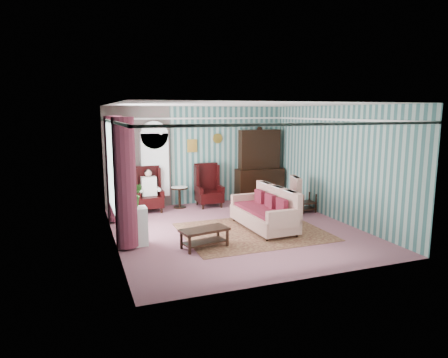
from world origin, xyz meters
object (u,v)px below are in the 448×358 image
object	(u,v)px
round_side_table	(180,197)
coffee_table	(204,238)
bookcase	(155,169)
nest_table	(306,202)
floral_armchair	(284,197)
wingback_right	(209,185)
dresser_hutch	(260,163)
sofa	(264,207)
plant_stand	(134,227)
seated_woman	(149,191)
wingback_left	(149,189)

from	to	relation	value
round_side_table	coffee_table	size ratio (longest dim) A/B	0.61
bookcase	coffee_table	size ratio (longest dim) A/B	2.29
nest_table	floral_armchair	xyz separation A→B (m)	(-0.71, -0.00, 0.21)
wingback_right	dresser_hutch	bearing A→B (deg)	8.77
sofa	floral_armchair	xyz separation A→B (m)	(1.12, 1.04, -0.05)
dresser_hutch	plant_stand	xyz separation A→B (m)	(-4.30, -3.02, -0.78)
bookcase	sofa	xyz separation A→B (m)	(2.00, -2.98, -0.59)
wingback_right	nest_table	bearing A→B (deg)	-33.75
dresser_hutch	floral_armchair	distance (m)	1.96
seated_woman	floral_armchair	world-z (taller)	seated_woman
nest_table	floral_armchair	bearing A→B (deg)	-179.75
plant_stand	coffee_table	distance (m)	1.49
wingback_left	sofa	world-z (taller)	wingback_left
floral_armchair	wingback_left	bearing A→B (deg)	80.69
dresser_hutch	wingback_right	xyz separation A→B (m)	(-1.75, -0.27, -0.55)
coffee_table	bookcase	bearing A→B (deg)	94.24
nest_table	sofa	bearing A→B (deg)	-150.19
round_side_table	wingback_right	bearing A→B (deg)	-10.01
plant_stand	nest_table	bearing A→B (deg)	13.84
wingback_right	plant_stand	size ratio (longest dim) A/B	1.56
seated_woman	coffee_table	xyz separation A→B (m)	(0.53, -3.39, -0.39)
floral_armchair	plant_stand	bearing A→B (deg)	121.51
wingback_right	floral_armchair	size ratio (longest dim) A/B	1.31
dresser_hutch	wingback_left	size ratio (longest dim) A/B	1.89
nest_table	plant_stand	bearing A→B (deg)	-166.16
wingback_right	round_side_table	bearing A→B (deg)	169.99
round_side_table	coffee_table	distance (m)	3.56
dresser_hutch	seated_woman	world-z (taller)	dresser_hutch
seated_woman	nest_table	size ratio (longest dim) A/B	2.19
wingback_left	floral_armchair	size ratio (longest dim) A/B	1.31
wingback_right	sofa	size ratio (longest dim) A/B	0.63
plant_stand	sofa	bearing A→B (deg)	2.91
bookcase	wingback_right	xyz separation A→B (m)	(1.50, -0.39, -0.50)
wingback_left	seated_woman	xyz separation A→B (m)	(0.00, 0.00, -0.04)
wingback_right	sofa	distance (m)	2.64
bookcase	wingback_left	bearing A→B (deg)	-122.66
plant_stand	bookcase	bearing A→B (deg)	71.51
wingback_right	floral_armchair	distance (m)	2.24
dresser_hutch	seated_woman	bearing A→B (deg)	-175.59
seated_woman	floral_armchair	bearing A→B (deg)	-24.78
dresser_hutch	bookcase	bearing A→B (deg)	177.89
bookcase	wingback_right	bearing A→B (deg)	-14.57
dresser_hutch	round_side_table	distance (m)	2.75
dresser_hutch	round_side_table	world-z (taller)	dresser_hutch
seated_woman	round_side_table	world-z (taller)	seated_woman
bookcase	floral_armchair	world-z (taller)	bookcase
seated_woman	plant_stand	bearing A→B (deg)	-106.22
nest_table	sofa	distance (m)	2.12
wingback_left	round_side_table	distance (m)	0.97
nest_table	seated_woman	bearing A→B (deg)	159.15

